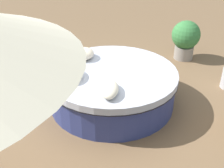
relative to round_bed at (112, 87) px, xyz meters
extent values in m
plane|color=brown|center=(0.00, 0.00, -0.33)|extent=(16.00, 16.00, 0.00)
cylinder|color=navy|center=(0.00, 0.00, -0.07)|extent=(2.21, 2.21, 0.52)
cylinder|color=black|center=(0.00, 0.00, 0.19)|extent=(2.28, 2.28, 0.01)
cylinder|color=#B2B7C6|center=(0.00, 0.00, 0.25)|extent=(2.27, 2.27, 0.12)
ellipsoid|color=beige|center=(-0.51, -0.54, 0.41)|extent=(0.43, 0.38, 0.19)
ellipsoid|color=beige|center=(0.27, -0.64, 0.40)|extent=(0.52, 0.33, 0.17)
ellipsoid|color=beige|center=(0.72, -0.02, 0.39)|extent=(0.54, 0.28, 0.15)
cylinder|color=gray|center=(-1.96, 1.65, -0.17)|extent=(0.44, 0.44, 0.31)
sphere|color=#387A3D|center=(-1.96, 1.65, 0.26)|extent=(0.66, 0.66, 0.66)
camera|label=1|loc=(4.34, 0.14, 2.59)|focal=45.61mm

